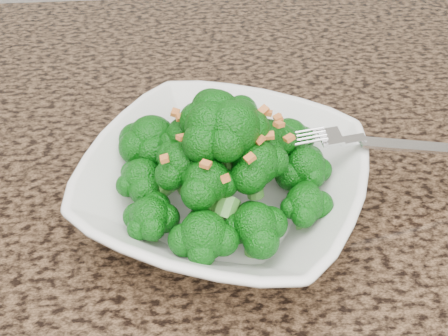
{
  "coord_description": "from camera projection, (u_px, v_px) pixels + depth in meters",
  "views": [
    {
      "loc": [
        0.13,
        0.02,
        1.26
      ],
      "look_at": [
        0.16,
        0.37,
        0.95
      ],
      "focal_mm": 45.0,
      "sensor_mm": 36.0,
      "label": 1
    }
  ],
  "objects": [
    {
      "name": "granite_counter",
      "position": [
        37.0,
        295.0,
        0.45
      ],
      "size": [
        1.64,
        1.04,
        0.03
      ],
      "primitive_type": "cube",
      "color": "brown",
      "rests_on": "cabinet"
    },
    {
      "name": "bowl",
      "position": [
        224.0,
        186.0,
        0.49
      ],
      "size": [
        0.31,
        0.31,
        0.06
      ],
      "primitive_type": "imported",
      "rotation": [
        0.0,
        0.0,
        -0.43
      ],
      "color": "white",
      "rests_on": "granite_counter"
    },
    {
      "name": "broccoli_pile",
      "position": [
        224.0,
        123.0,
        0.44
      ],
      "size": [
        0.21,
        0.21,
        0.08
      ],
      "primitive_type": null,
      "color": "#0A5C0B",
      "rests_on": "bowl"
    },
    {
      "name": "garlic_topping",
      "position": [
        224.0,
        78.0,
        0.42
      ],
      "size": [
        0.12,
        0.12,
        0.01
      ],
      "primitive_type": null,
      "color": "orange",
      "rests_on": "broccoli_pile"
    },
    {
      "name": "fork",
      "position": [
        357.0,
        140.0,
        0.48
      ],
      "size": [
        0.19,
        0.04,
        0.01
      ],
      "primitive_type": null,
      "rotation": [
        0.0,
        0.0,
        0.07
      ],
      "color": "silver",
      "rests_on": "bowl"
    }
  ]
}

